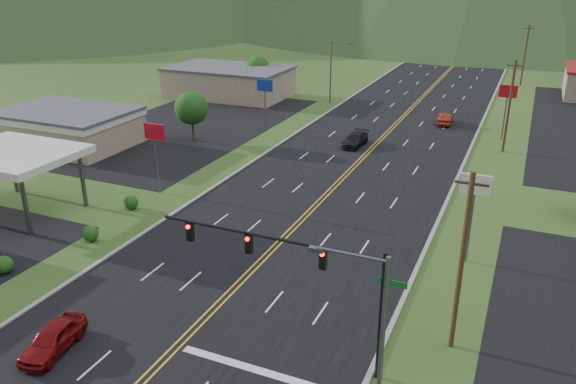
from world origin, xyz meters
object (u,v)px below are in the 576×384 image
at_px(traffic_signal, 303,267).
at_px(car_red_near, 53,339).
at_px(streetlight_east, 374,340).
at_px(car_red_far, 446,119).
at_px(gas_canopy, 13,156).
at_px(streetlight_west, 333,68).
at_px(car_dark_mid, 355,140).

distance_m(traffic_signal, car_red_near, 13.97).
relative_size(streetlight_east, car_red_far, 2.03).
distance_m(streetlight_east, car_red_near, 17.55).
bearing_deg(gas_canopy, car_red_far, 56.62).
distance_m(streetlight_west, car_dark_mid, 22.11).
height_order(traffic_signal, streetlight_east, streetlight_east).
xyz_separation_m(streetlight_east, car_dark_mid, (-13.25, 40.59, -4.48)).
height_order(traffic_signal, streetlight_west, streetlight_west).
bearing_deg(streetlight_east, car_red_near, -176.98).
bearing_deg(streetlight_east, traffic_signal, 139.61).
bearing_deg(gas_canopy, traffic_signal, -15.70).
height_order(car_red_near, car_red_far, car_red_far).
xyz_separation_m(gas_canopy, car_dark_mid, (19.93, 28.59, -4.17)).
distance_m(traffic_signal, streetlight_west, 58.88).
bearing_deg(streetlight_west, car_red_near, -84.46).
xyz_separation_m(gas_canopy, car_red_far, (27.85, 42.26, -4.14)).
bearing_deg(car_dark_mid, streetlight_east, -68.72).
xyz_separation_m(traffic_signal, car_dark_mid, (-8.56, 36.60, -4.63)).
bearing_deg(streetlight_east, car_dark_mid, 108.08).
bearing_deg(car_red_far, car_red_near, 76.00).
xyz_separation_m(traffic_signal, car_red_far, (-0.64, 50.26, -4.60)).
bearing_deg(car_dark_mid, gas_canopy, -121.67).
distance_m(car_red_near, car_red_far, 56.36).
bearing_deg(streetlight_west, streetlight_east, -69.14).
bearing_deg(car_red_near, traffic_signal, 12.95).
bearing_deg(car_dark_mid, car_red_near, -91.90).
height_order(traffic_signal, car_dark_mid, traffic_signal).
bearing_deg(traffic_signal, streetlight_west, 107.97).
distance_m(streetlight_west, car_red_near, 61.34).
relative_size(traffic_signal, car_red_near, 3.06).
distance_m(streetlight_east, gas_canopy, 35.28).
relative_size(streetlight_east, car_red_near, 2.10).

